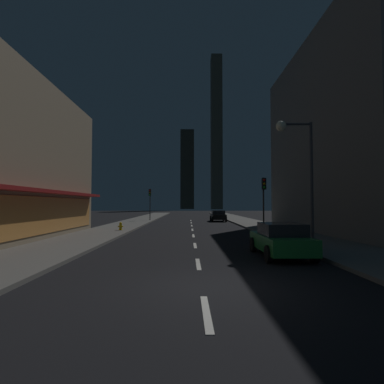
{
  "coord_description": "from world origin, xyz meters",
  "views": [
    {
      "loc": [
        -0.38,
        -8.48,
        2.25
      ],
      "look_at": [
        0.0,
        21.56,
        3.46
      ],
      "focal_mm": 28.8,
      "sensor_mm": 36.0,
      "label": 1
    }
  ],
  "objects_px": {
    "fire_hydrant_far_left": "(121,226)",
    "traffic_light_near_right": "(264,192)",
    "street_lamp_right": "(296,152)",
    "car_parked_far": "(218,216)",
    "traffic_light_far_left": "(150,197)",
    "car_parked_near": "(281,240)"
  },
  "relations": [
    {
      "from": "fire_hydrant_far_left",
      "to": "traffic_light_near_right",
      "type": "xyz_separation_m",
      "value": [
        11.4,
        -1.5,
        2.74
      ]
    },
    {
      "from": "fire_hydrant_far_left",
      "to": "traffic_light_near_right",
      "type": "bearing_deg",
      "value": -7.48
    },
    {
      "from": "traffic_light_near_right",
      "to": "fire_hydrant_far_left",
      "type": "bearing_deg",
      "value": 172.52
    },
    {
      "from": "fire_hydrant_far_left",
      "to": "street_lamp_right",
      "type": "height_order",
      "value": "street_lamp_right"
    },
    {
      "from": "fire_hydrant_far_left",
      "to": "street_lamp_right",
      "type": "xyz_separation_m",
      "value": [
        11.28,
        -9.03,
        4.61
      ]
    },
    {
      "from": "traffic_light_near_right",
      "to": "street_lamp_right",
      "type": "height_order",
      "value": "street_lamp_right"
    },
    {
      "from": "traffic_light_near_right",
      "to": "street_lamp_right",
      "type": "bearing_deg",
      "value": -90.91
    },
    {
      "from": "traffic_light_near_right",
      "to": "traffic_light_far_left",
      "type": "xyz_separation_m",
      "value": [
        -11.0,
        17.52,
        0.0
      ]
    },
    {
      "from": "traffic_light_near_right",
      "to": "street_lamp_right",
      "type": "distance_m",
      "value": 7.76
    },
    {
      "from": "car_parked_far",
      "to": "traffic_light_near_right",
      "type": "relative_size",
      "value": 1.01
    },
    {
      "from": "car_parked_far",
      "to": "traffic_light_far_left",
      "type": "distance_m",
      "value": 9.44
    },
    {
      "from": "traffic_light_near_right",
      "to": "traffic_light_far_left",
      "type": "relative_size",
      "value": 1.0
    },
    {
      "from": "traffic_light_far_left",
      "to": "fire_hydrant_far_left",
      "type": "bearing_deg",
      "value": -91.43
    },
    {
      "from": "traffic_light_near_right",
      "to": "street_lamp_right",
      "type": "xyz_separation_m",
      "value": [
        -0.12,
        -7.53,
        1.87
      ]
    },
    {
      "from": "car_parked_far",
      "to": "car_parked_near",
      "type": "bearing_deg",
      "value": -90.0
    },
    {
      "from": "car_parked_near",
      "to": "traffic_light_near_right",
      "type": "height_order",
      "value": "traffic_light_near_right"
    },
    {
      "from": "car_parked_near",
      "to": "traffic_light_near_right",
      "type": "xyz_separation_m",
      "value": [
        1.9,
        10.56,
        2.45
      ]
    },
    {
      "from": "street_lamp_right",
      "to": "traffic_light_far_left",
      "type": "bearing_deg",
      "value": 113.48
    },
    {
      "from": "fire_hydrant_far_left",
      "to": "traffic_light_near_right",
      "type": "distance_m",
      "value": 11.82
    },
    {
      "from": "car_parked_near",
      "to": "car_parked_far",
      "type": "xyz_separation_m",
      "value": [
        0.0,
        27.58,
        0.0
      ]
    },
    {
      "from": "car_parked_far",
      "to": "fire_hydrant_far_left",
      "type": "relative_size",
      "value": 6.48
    },
    {
      "from": "car_parked_far",
      "to": "traffic_light_near_right",
      "type": "distance_m",
      "value": 17.29
    }
  ]
}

